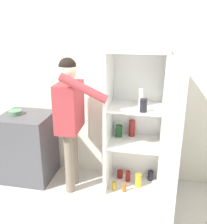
# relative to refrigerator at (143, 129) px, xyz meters

# --- Properties ---
(ground_plane) EXTENTS (12.00, 12.00, 0.00)m
(ground_plane) POSITION_rel_refrigerator_xyz_m (-0.35, -0.55, -0.88)
(ground_plane) COLOR beige
(wall_back) EXTENTS (7.00, 0.06, 2.55)m
(wall_back) POSITION_rel_refrigerator_xyz_m (-0.35, 0.43, 0.39)
(wall_back) COLOR silver
(wall_back) RESTS_ON ground_plane
(refrigerator) EXTENTS (0.79, 1.24, 1.79)m
(refrigerator) POSITION_rel_refrigerator_xyz_m (0.00, 0.00, 0.00)
(refrigerator) COLOR white
(refrigerator) RESTS_ON ground_plane
(person) EXTENTS (0.66, 0.60, 1.69)m
(person) POSITION_rel_refrigerator_xyz_m (-0.87, -0.03, 0.19)
(person) COLOR #726656
(person) RESTS_ON ground_plane
(counter) EXTENTS (0.65, 0.59, 0.91)m
(counter) POSITION_rel_refrigerator_xyz_m (-1.53, 0.09, -0.42)
(counter) COLOR #4C4C51
(counter) RESTS_ON ground_plane
(bowl) EXTENTS (0.17, 0.17, 0.06)m
(bowl) POSITION_rel_refrigerator_xyz_m (-1.67, 0.09, 0.06)
(bowl) COLOR #517F5B
(bowl) RESTS_ON counter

